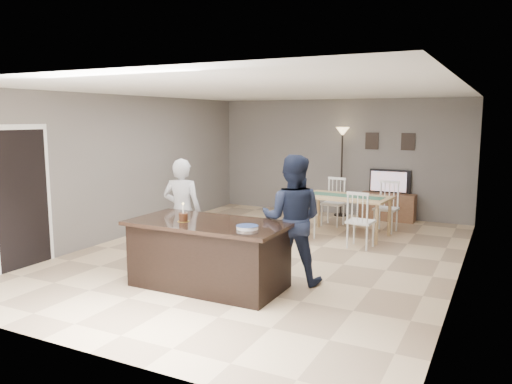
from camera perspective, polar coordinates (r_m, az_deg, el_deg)
The scene contains 14 objects.
floor at distance 8.46m, azimuth 1.19°, elevation -7.11°, with size 8.00×8.00×0.00m, color #D8B78A.
room_shell at distance 8.17m, azimuth 1.23°, elevation 4.29°, with size 8.00×8.00×8.00m.
kitchen_island at distance 6.82m, azimuth -5.39°, elevation -7.04°, with size 2.15×1.10×0.90m.
tv_console at distance 11.53m, azimuth 14.80°, elevation -1.65°, with size 1.20×0.40×0.60m, color brown.
television at distance 11.52m, azimuth 14.97°, elevation 1.17°, with size 0.91×0.12×0.53m, color black.
tv_screen_glow at distance 11.44m, azimuth 14.89°, elevation 1.16°, with size 0.78×0.78×0.00m, color orange.
picture_frames at distance 11.59m, azimuth 15.04°, elevation 5.61°, with size 1.10×0.02×0.38m.
doorway at distance 8.30m, azimuth -25.17°, elevation 0.64°, with size 0.00×2.10×2.65m.
woman at distance 7.85m, azimuth -8.43°, elevation -2.22°, with size 0.60×0.40×1.66m, color #B4B4B8.
man at distance 6.90m, azimuth 4.15°, elevation -3.12°, with size 0.87×0.68×1.78m, color #171E33.
birthday_cake at distance 6.75m, azimuth -8.31°, elevation -2.85°, with size 0.16×0.16×0.25m.
plate_stack at distance 6.24m, azimuth -1.00°, elevation -4.05°, with size 0.28×0.28×0.04m.
dining_table at distance 9.79m, azimuth 10.22°, elevation -1.22°, with size 1.74×2.00×1.01m.
floor_lamp at distance 11.67m, azimuth 9.82°, elevation 5.04°, with size 0.31×0.31×2.06m.
Camera 1 is at (3.52, -7.35, 2.28)m, focal length 35.00 mm.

